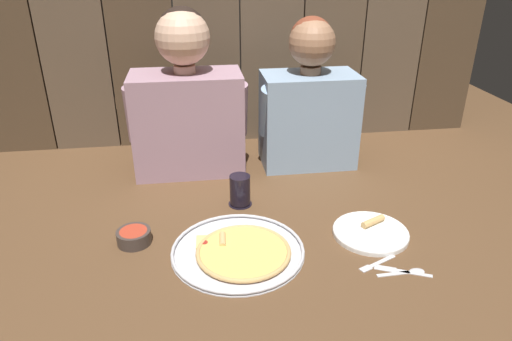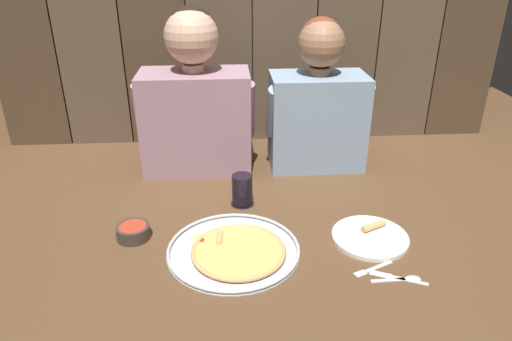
{
  "view_description": "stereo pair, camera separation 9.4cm",
  "coord_description": "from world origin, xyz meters",
  "px_view_note": "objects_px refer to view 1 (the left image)",
  "views": [
    {
      "loc": [
        -0.22,
        -1.18,
        0.81
      ],
      "look_at": [
        -0.03,
        0.1,
        0.18
      ],
      "focal_mm": 32.37,
      "sensor_mm": 36.0,
      "label": 1
    },
    {
      "loc": [
        -0.12,
        -1.19,
        0.81
      ],
      "look_at": [
        -0.03,
        0.1,
        0.18
      ],
      "focal_mm": 32.37,
      "sensor_mm": 36.0,
      "label": 2
    }
  ],
  "objects_px": {
    "diner_left": "(187,101)",
    "diner_right": "(309,102)",
    "drinking_glass": "(240,191)",
    "dinner_plate": "(371,232)",
    "dipping_bowl": "(134,236)",
    "pizza_tray": "(240,251)"
  },
  "relations": [
    {
      "from": "pizza_tray",
      "to": "diner_right",
      "type": "distance_m",
      "value": 0.74
    },
    {
      "from": "drinking_glass",
      "to": "diner_right",
      "type": "distance_m",
      "value": 0.49
    },
    {
      "from": "dipping_bowl",
      "to": "diner_right",
      "type": "xyz_separation_m",
      "value": [
        0.66,
        0.5,
        0.24
      ]
    },
    {
      "from": "dinner_plate",
      "to": "diner_left",
      "type": "relative_size",
      "value": 0.38
    },
    {
      "from": "diner_right",
      "to": "drinking_glass",
      "type": "bearing_deg",
      "value": -134.82
    },
    {
      "from": "drinking_glass",
      "to": "diner_right",
      "type": "xyz_separation_m",
      "value": [
        0.31,
        0.31,
        0.21
      ]
    },
    {
      "from": "dipping_bowl",
      "to": "dinner_plate",
      "type": "bearing_deg",
      "value": -4.63
    },
    {
      "from": "dinner_plate",
      "to": "dipping_bowl",
      "type": "height_order",
      "value": "dipping_bowl"
    },
    {
      "from": "diner_left",
      "to": "diner_right",
      "type": "height_order",
      "value": "diner_left"
    },
    {
      "from": "drinking_glass",
      "to": "diner_left",
      "type": "bearing_deg",
      "value": 117.63
    },
    {
      "from": "diner_right",
      "to": "dipping_bowl",
      "type": "bearing_deg",
      "value": -142.56
    },
    {
      "from": "pizza_tray",
      "to": "drinking_glass",
      "type": "bearing_deg",
      "value": 83.42
    },
    {
      "from": "dinner_plate",
      "to": "diner_right",
      "type": "height_order",
      "value": "diner_right"
    },
    {
      "from": "dinner_plate",
      "to": "dipping_bowl",
      "type": "xyz_separation_m",
      "value": [
        -0.72,
        0.06,
        0.01
      ]
    },
    {
      "from": "pizza_tray",
      "to": "diner_left",
      "type": "xyz_separation_m",
      "value": [
        -0.13,
        0.6,
        0.27
      ]
    },
    {
      "from": "pizza_tray",
      "to": "diner_right",
      "type": "xyz_separation_m",
      "value": [
        0.35,
        0.6,
        0.25
      ]
    },
    {
      "from": "diner_right",
      "to": "dinner_plate",
      "type": "bearing_deg",
      "value": -82.94
    },
    {
      "from": "pizza_tray",
      "to": "drinking_glass",
      "type": "relative_size",
      "value": 3.57
    },
    {
      "from": "diner_left",
      "to": "diner_right",
      "type": "relative_size",
      "value": 1.07
    },
    {
      "from": "diner_right",
      "to": "pizza_tray",
      "type": "bearing_deg",
      "value": -119.83
    },
    {
      "from": "pizza_tray",
      "to": "drinking_glass",
      "type": "xyz_separation_m",
      "value": [
        0.03,
        0.29,
        0.04
      ]
    },
    {
      "from": "dinner_plate",
      "to": "drinking_glass",
      "type": "distance_m",
      "value": 0.46
    }
  ]
}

